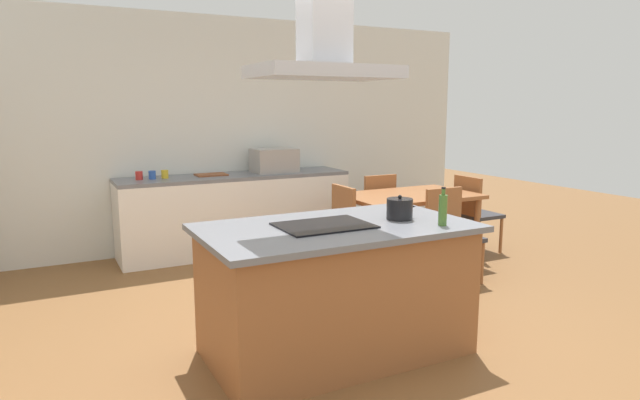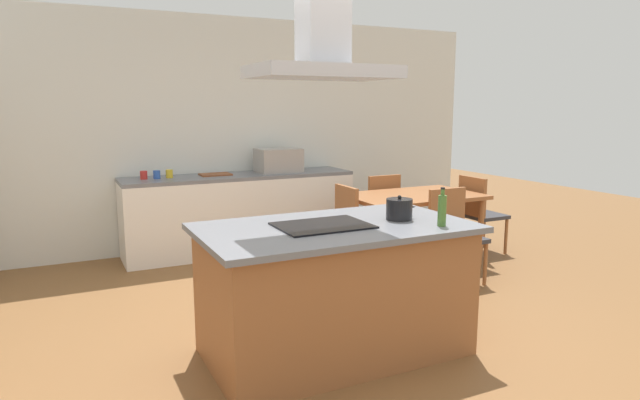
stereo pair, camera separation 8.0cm
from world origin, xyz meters
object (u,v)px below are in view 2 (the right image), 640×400
object	(u,v)px
tea_kettle	(399,209)
cutting_board	(216,174)
chair_at_right_end	(478,210)
range_hood	(323,37)
coffee_mug_yellow	(169,174)
dining_table	(413,202)
olive_oil_bottle	(442,210)
countertop_microwave	(278,160)
coffee_mug_red	(144,175)
chair_facing_island	(453,229)
cooktop	(323,225)
coffee_mug_blue	(157,175)
chair_facing_back_wall	(379,206)
chair_at_left_end	(337,225)

from	to	relation	value
tea_kettle	cutting_board	bearing A→B (deg)	99.16
chair_at_right_end	range_hood	world-z (taller)	range_hood
coffee_mug_yellow	dining_table	bearing A→B (deg)	-30.58
olive_oil_bottle	countertop_microwave	distance (m)	3.22
coffee_mug_red	chair_facing_island	bearing A→B (deg)	-38.34
cooktop	coffee_mug_blue	world-z (taller)	coffee_mug_blue
countertop_microwave	coffee_mug_red	size ratio (longest dim) A/B	5.56
cooktop	coffee_mug_yellow	world-z (taller)	coffee_mug_yellow
cooktop	olive_oil_bottle	xyz separation A→B (m)	(0.71, -0.34, 0.10)
cooktop	countertop_microwave	distance (m)	3.00
chair_at_right_end	chair_facing_back_wall	size ratio (longest dim) A/B	1.00
dining_table	chair_facing_island	world-z (taller)	chair_facing_island
cutting_board	chair_at_left_end	bearing A→B (deg)	-57.98
cooktop	chair_facing_island	size ratio (longest dim) A/B	0.67
coffee_mug_yellow	chair_facing_back_wall	bearing A→B (deg)	-16.65
chair_at_left_end	range_hood	xyz separation A→B (m)	(-0.94, -1.58, 1.59)
tea_kettle	chair_facing_island	size ratio (longest dim) A/B	0.26
coffee_mug_blue	chair_at_left_end	size ratio (longest dim) A/B	0.10
chair_at_right_end	chair_facing_back_wall	xyz separation A→B (m)	(-0.92, 0.67, 0.00)
countertop_microwave	dining_table	bearing A→B (deg)	-52.09
countertop_microwave	range_hood	size ratio (longest dim) A/B	0.56
tea_kettle	chair_at_left_end	bearing A→B (deg)	77.20
countertop_microwave	chair_at_left_end	world-z (taller)	countertop_microwave
coffee_mug_blue	chair_at_left_end	bearing A→B (deg)	-41.68
countertop_microwave	coffee_mug_blue	distance (m)	1.41
tea_kettle	chair_facing_island	world-z (taller)	tea_kettle
chair_facing_island	chair_facing_back_wall	xyz separation A→B (m)	(0.00, 1.33, 0.00)
olive_oil_bottle	dining_table	bearing A→B (deg)	58.98
cutting_board	chair_at_right_end	world-z (taller)	cutting_board
coffee_mug_yellow	cutting_board	world-z (taller)	coffee_mug_yellow
chair_facing_island	cooktop	bearing A→B (deg)	-153.86
cutting_board	dining_table	size ratio (longest dim) A/B	0.24
chair_at_left_end	countertop_microwave	bearing A→B (deg)	94.35
countertop_microwave	chair_facing_island	size ratio (longest dim) A/B	0.56
coffee_mug_blue	range_hood	distance (m)	3.18
dining_table	range_hood	world-z (taller)	range_hood
countertop_microwave	chair_facing_back_wall	bearing A→B (deg)	-32.14
olive_oil_bottle	dining_table	world-z (taller)	olive_oil_bottle
chair_at_left_end	range_hood	size ratio (longest dim) A/B	0.99
dining_table	coffee_mug_red	bearing A→B (deg)	152.07
tea_kettle	coffee_mug_red	distance (m)	3.23
coffee_mug_red	cutting_board	size ratio (longest dim) A/B	0.26
cooktop	chair_facing_island	bearing A→B (deg)	26.14
chair_facing_back_wall	cooktop	bearing A→B (deg)	-129.65
dining_table	chair_at_right_end	bearing A→B (deg)	-0.00
coffee_mug_blue	chair_facing_island	size ratio (longest dim) A/B	0.10
cooktop	range_hood	size ratio (longest dim) A/B	0.67
cutting_board	chair_at_right_end	size ratio (longest dim) A/B	0.38
coffee_mug_yellow	cutting_board	size ratio (longest dim) A/B	0.26
cooktop	chair_at_left_end	world-z (taller)	cooktop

